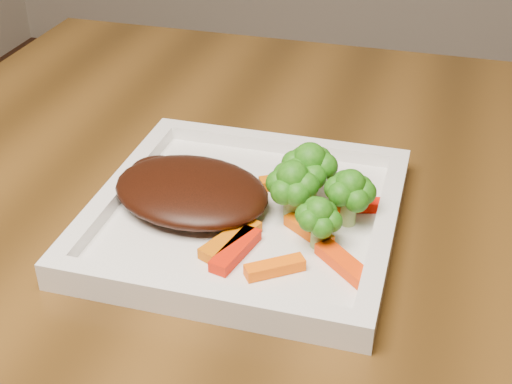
# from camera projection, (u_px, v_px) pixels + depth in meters

# --- Properties ---
(plate) EXTENTS (0.27, 0.27, 0.01)m
(plate) POSITION_uv_depth(u_px,v_px,m) (246.00, 219.00, 0.65)
(plate) COLOR white
(plate) RESTS_ON dining_table
(steak) EXTENTS (0.17, 0.15, 0.03)m
(steak) POSITION_uv_depth(u_px,v_px,m) (191.00, 191.00, 0.66)
(steak) COLOR black
(steak) RESTS_ON plate
(broccoli_0) EXTENTS (0.07, 0.07, 0.07)m
(broccoli_0) POSITION_uv_depth(u_px,v_px,m) (309.00, 169.00, 0.65)
(broccoli_0) COLOR #1E7213
(broccoli_0) RESTS_ON plate
(broccoli_1) EXTENTS (0.06, 0.06, 0.06)m
(broccoli_1) POSITION_uv_depth(u_px,v_px,m) (350.00, 193.00, 0.62)
(broccoli_1) COLOR #187814
(broccoli_1) RESTS_ON plate
(broccoli_2) EXTENTS (0.06, 0.06, 0.06)m
(broccoli_2) POSITION_uv_depth(u_px,v_px,m) (319.00, 217.00, 0.59)
(broccoli_2) COLOR #247613
(broccoli_2) RESTS_ON plate
(broccoli_3) EXTENTS (0.06, 0.06, 0.06)m
(broccoli_3) POSITION_uv_depth(u_px,v_px,m) (292.00, 188.00, 0.63)
(broccoli_3) COLOR #116811
(broccoli_3) RESTS_ON plate
(carrot_0) EXTENTS (0.05, 0.04, 0.01)m
(carrot_0) POSITION_uv_depth(u_px,v_px,m) (275.00, 267.00, 0.58)
(carrot_0) COLOR #FF6004
(carrot_0) RESTS_ON plate
(carrot_1) EXTENTS (0.06, 0.05, 0.01)m
(carrot_1) POSITION_uv_depth(u_px,v_px,m) (344.00, 264.00, 0.58)
(carrot_1) COLOR #F13A03
(carrot_1) RESTS_ON plate
(carrot_2) EXTENTS (0.04, 0.07, 0.01)m
(carrot_2) POSITION_uv_depth(u_px,v_px,m) (231.00, 240.00, 0.61)
(carrot_2) COLOR #CF5D03
(carrot_2) RESTS_ON plate
(carrot_3) EXTENTS (0.05, 0.02, 0.01)m
(carrot_3) POSITION_uv_depth(u_px,v_px,m) (368.00, 205.00, 0.65)
(carrot_3) COLOR #FF1404
(carrot_3) RESTS_ON plate
(carrot_4) EXTENTS (0.05, 0.04, 0.01)m
(carrot_4) POSITION_uv_depth(u_px,v_px,m) (287.00, 181.00, 0.69)
(carrot_4) COLOR #D85D03
(carrot_4) RESTS_ON plate
(carrot_5) EXTENTS (0.05, 0.04, 0.01)m
(carrot_5) POSITION_uv_depth(u_px,v_px,m) (309.00, 230.00, 0.62)
(carrot_5) COLOR #E35603
(carrot_5) RESTS_ON plate
(carrot_6) EXTENTS (0.06, 0.03, 0.01)m
(carrot_6) POSITION_uv_depth(u_px,v_px,m) (318.00, 210.00, 0.65)
(carrot_6) COLOR #D43E03
(carrot_6) RESTS_ON plate
(carrot_7) EXTENTS (0.03, 0.06, 0.01)m
(carrot_7) POSITION_uv_depth(u_px,v_px,m) (236.00, 250.00, 0.60)
(carrot_7) COLOR red
(carrot_7) RESTS_ON plate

